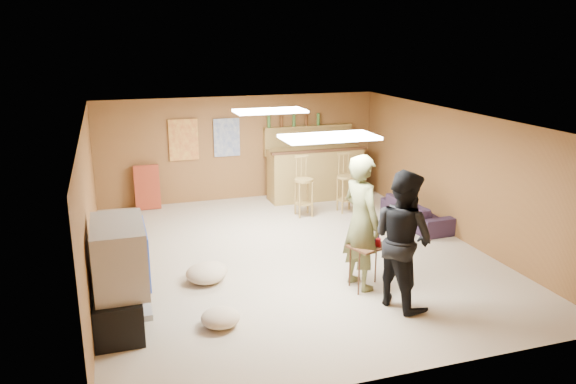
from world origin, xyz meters
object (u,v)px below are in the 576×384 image
object	(u,v)px
person_black	(403,239)
tray_table	(368,267)
sofa	(417,212)
bar_counter	(315,174)
tv_body	(119,255)
person_olive	(361,222)

from	to	relation	value
person_black	tray_table	xyz separation A→B (m)	(-0.20, 0.55, -0.58)
person_black	sofa	bearing A→B (deg)	-51.75
bar_counter	sofa	world-z (taller)	bar_counter
tv_body	tray_table	size ratio (longest dim) A/B	1.71
tv_body	bar_counter	world-z (taller)	tv_body
tray_table	person_olive	bearing A→B (deg)	121.53
bar_counter	tray_table	distance (m)	4.54
tv_body	person_black	distance (m)	3.51
tv_body	tray_table	distance (m)	3.31
bar_counter	person_olive	distance (m)	4.46
tv_body	person_black	size ratio (longest dim) A/B	0.61
sofa	tv_body	bearing A→B (deg)	110.32
person_black	tray_table	distance (m)	0.83
person_black	tv_body	bearing A→B (deg)	63.34
person_olive	bar_counter	bearing A→B (deg)	-24.91
bar_counter	person_black	xyz separation A→B (m)	(-0.69, -5.00, 0.35)
tv_body	person_black	xyz separation A→B (m)	(3.46, -0.55, 0.00)
person_black	tray_table	size ratio (longest dim) A/B	2.81
tv_body	tray_table	xyz separation A→B (m)	(3.26, -0.00, -0.58)
sofa	tray_table	distance (m)	3.06
tv_body	person_black	bearing A→B (deg)	-9.06
bar_counter	tray_table	world-z (taller)	bar_counter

